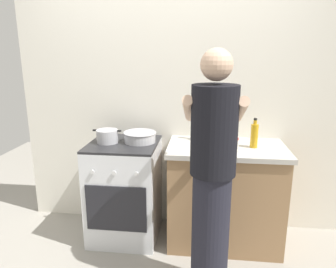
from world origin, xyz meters
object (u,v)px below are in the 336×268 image
at_px(stove_range, 125,190).
at_px(utensil_crock, 203,129).
at_px(pot, 107,136).
at_px(oil_bottle, 254,135).
at_px(spice_bottle, 236,143).
at_px(person, 212,179).
at_px(mixing_bowl, 140,136).

relative_size(stove_range, utensil_crock, 2.68).
xyz_separation_m(stove_range, pot, (-0.14, -0.00, 0.51)).
bearing_deg(utensil_crock, oil_bottle, -21.74).
bearing_deg(utensil_crock, spice_bottle, -38.56).
bearing_deg(person, spice_bottle, 70.59).
bearing_deg(utensil_crock, stove_range, -166.67).
bearing_deg(person, oil_bottle, 60.49).
bearing_deg(utensil_crock, person, -84.89).
height_order(utensil_crock, spice_bottle, utensil_crock).
height_order(stove_range, spice_bottle, spice_bottle).
height_order(spice_bottle, oil_bottle, oil_bottle).
relative_size(pot, spice_bottle, 2.75).
relative_size(stove_range, mixing_bowl, 3.08).
distance_m(utensil_crock, oil_bottle, 0.46).
height_order(stove_range, oil_bottle, oil_bottle).
height_order(pot, mixing_bowl, pot).
distance_m(stove_range, pot, 0.53).
xyz_separation_m(mixing_bowl, utensil_crock, (0.55, 0.12, 0.05)).
height_order(mixing_bowl, person, person).
relative_size(stove_range, person, 0.53).
distance_m(pot, utensil_crock, 0.85).
xyz_separation_m(utensil_crock, oil_bottle, (0.42, -0.17, 0.00)).
bearing_deg(spice_bottle, utensil_crock, 141.44).
bearing_deg(mixing_bowl, spice_bottle, -6.92).
distance_m(utensil_crock, person, 0.81).
distance_m(stove_range, oil_bottle, 1.25).
height_order(stove_range, utensil_crock, utensil_crock).
height_order(pot, person, person).
height_order(mixing_bowl, utensil_crock, utensil_crock).
xyz_separation_m(stove_range, oil_bottle, (1.12, -0.00, 0.56)).
distance_m(spice_bottle, person, 0.61).
height_order(pot, spice_bottle, pot).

